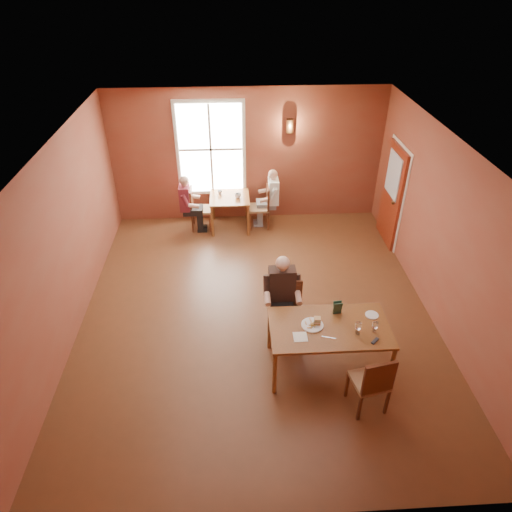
{
  "coord_description": "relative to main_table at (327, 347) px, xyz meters",
  "views": [
    {
      "loc": [
        -0.36,
        -6.1,
        5.28
      ],
      "look_at": [
        0.0,
        0.2,
        1.05
      ],
      "focal_mm": 32.0,
      "sensor_mm": 36.0,
      "label": 1
    }
  ],
  "objects": [
    {
      "name": "ground",
      "position": [
        -0.97,
        1.32,
        -0.4
      ],
      "size": [
        6.0,
        7.0,
        0.01
      ],
      "primitive_type": "cube",
      "color": "brown",
      "rests_on": "ground"
    },
    {
      "name": "wall_back",
      "position": [
        -0.97,
        4.82,
        1.1
      ],
      "size": [
        6.0,
        0.04,
        3.0
      ],
      "primitive_type": "cube",
      "color": "brown",
      "rests_on": "ground"
    },
    {
      "name": "wall_front",
      "position": [
        -0.97,
        -2.18,
        1.1
      ],
      "size": [
        6.0,
        0.04,
        3.0
      ],
      "primitive_type": "cube",
      "color": "brown",
      "rests_on": "ground"
    },
    {
      "name": "wall_left",
      "position": [
        -3.97,
        1.32,
        1.1
      ],
      "size": [
        0.04,
        7.0,
        3.0
      ],
      "primitive_type": "cube",
      "color": "brown",
      "rests_on": "ground"
    },
    {
      "name": "wall_right",
      "position": [
        2.03,
        1.32,
        1.1
      ],
      "size": [
        0.04,
        7.0,
        3.0
      ],
      "primitive_type": "cube",
      "color": "brown",
      "rests_on": "ground"
    },
    {
      "name": "ceiling",
      "position": [
        -0.97,
        1.32,
        2.6
      ],
      "size": [
        6.0,
        7.0,
        0.04
      ],
      "primitive_type": "cube",
      "color": "white",
      "rests_on": "wall_back"
    },
    {
      "name": "window",
      "position": [
        -1.77,
        4.77,
        1.3
      ],
      "size": [
        1.36,
        0.1,
        1.96
      ],
      "primitive_type": "cube",
      "color": "white",
      "rests_on": "wall_back"
    },
    {
      "name": "door",
      "position": [
        1.97,
        3.62,
        0.65
      ],
      "size": [
        0.12,
        1.04,
        2.1
      ],
      "primitive_type": "cube",
      "color": "maroon",
      "rests_on": "ground"
    },
    {
      "name": "wall_sconce",
      "position": [
        -0.07,
        4.72,
        1.8
      ],
      "size": [
        0.16,
        0.16,
        0.28
      ],
      "primitive_type": "cylinder",
      "color": "brown",
      "rests_on": "wall_back"
    },
    {
      "name": "main_table",
      "position": [
        0.0,
        0.0,
        0.0
      ],
      "size": [
        1.72,
        0.97,
        0.81
      ],
      "primitive_type": null,
      "color": "brown",
      "rests_on": "ground"
    },
    {
      "name": "chair_diner_main",
      "position": [
        -0.5,
        0.65,
        0.1
      ],
      "size": [
        0.45,
        0.45,
        1.01
      ],
      "primitive_type": null,
      "rotation": [
        0.0,
        0.0,
        3.14
      ],
      "color": "#57301D",
      "rests_on": "ground"
    },
    {
      "name": "diner_main",
      "position": [
        -0.5,
        0.62,
        0.28
      ],
      "size": [
        0.55,
        0.55,
        1.37
      ],
      "primitive_type": null,
      "rotation": [
        0.0,
        0.0,
        3.14
      ],
      "color": "#322119",
      "rests_on": "ground"
    },
    {
      "name": "chair_empty",
      "position": [
        0.42,
        -0.73,
        0.1
      ],
      "size": [
        0.52,
        0.52,
        1.0
      ],
      "primitive_type": null,
      "rotation": [
        0.0,
        0.0,
        0.2
      ],
      "color": "brown",
      "rests_on": "ground"
    },
    {
      "name": "plate_food",
      "position": [
        -0.25,
        0.04,
        0.42
      ],
      "size": [
        0.41,
        0.41,
        0.04
      ],
      "primitive_type": "cylinder",
      "rotation": [
        0.0,
        0.0,
        -0.37
      ],
      "color": "white",
      "rests_on": "main_table"
    },
    {
      "name": "sandwich",
      "position": [
        -0.18,
        0.05,
        0.46
      ],
      "size": [
        0.1,
        0.1,
        0.11
      ],
      "primitive_type": "cube",
      "rotation": [
        0.0,
        0.0,
        -0.1
      ],
      "color": "tan",
      "rests_on": "main_table"
    },
    {
      "name": "goblet_b",
      "position": [
        0.6,
        -0.14,
        0.5
      ],
      "size": [
        0.09,
        0.09,
        0.19
      ],
      "primitive_type": null,
      "rotation": [
        0.0,
        0.0,
        0.21
      ],
      "color": "white",
      "rests_on": "main_table"
    },
    {
      "name": "goblet_c",
      "position": [
        0.36,
        -0.15,
        0.51
      ],
      "size": [
        0.1,
        0.1,
        0.21
      ],
      "primitive_type": null,
      "rotation": [
        0.0,
        0.0,
        -0.16
      ],
      "color": "silver",
      "rests_on": "main_table"
    },
    {
      "name": "menu_stand",
      "position": [
        0.16,
        0.29,
        0.51
      ],
      "size": [
        0.13,
        0.08,
        0.21
      ],
      "primitive_type": "cube",
      "rotation": [
        0.0,
        0.0,
        0.1
      ],
      "color": "#233F2C",
      "rests_on": "main_table"
    },
    {
      "name": "knife",
      "position": [
        -0.06,
        -0.22,
        0.41
      ],
      "size": [
        0.2,
        0.07,
        0.0
      ],
      "primitive_type": "cube",
      "rotation": [
        0.0,
        0.0,
        -0.29
      ],
      "color": "silver",
      "rests_on": "main_table"
    },
    {
      "name": "napkin",
      "position": [
        -0.45,
        -0.18,
        0.41
      ],
      "size": [
        0.2,
        0.2,
        0.01
      ],
      "primitive_type": "cube",
      "rotation": [
        0.0,
        0.0,
        -0.0
      ],
      "color": "white",
      "rests_on": "main_table"
    },
    {
      "name": "side_plate",
      "position": [
        0.67,
        0.21,
        0.41
      ],
      "size": [
        0.25,
        0.25,
        0.02
      ],
      "primitive_type": "cylinder",
      "rotation": [
        0.0,
        0.0,
        0.37
      ],
      "color": "white",
      "rests_on": "main_table"
    },
    {
      "name": "sunglasses",
      "position": [
        0.56,
        -0.32,
        0.41
      ],
      "size": [
        0.14,
        0.13,
        0.02
      ],
      "primitive_type": "cube",
      "rotation": [
        0.0,
        0.0,
        0.77
      ],
      "color": "black",
      "rests_on": "main_table"
    },
    {
      "name": "second_table",
      "position": [
        -1.4,
        4.33,
        -0.02
      ],
      "size": [
        0.86,
        0.86,
        0.76
      ],
      "primitive_type": null,
      "color": "brown",
      "rests_on": "ground"
    },
    {
      "name": "chair_diner_white",
      "position": [
        -0.75,
        4.33,
        0.09
      ],
      "size": [
        0.44,
        0.44,
        0.99
      ],
      "primitive_type": null,
      "rotation": [
        0.0,
        0.0,
        1.57
      ],
      "color": "brown",
      "rests_on": "ground"
    },
    {
      "name": "diner_white",
      "position": [
        -0.72,
        4.33,
        0.24
      ],
      "size": [
        0.52,
        0.52,
        1.29
      ],
      "primitive_type": null,
      "rotation": [
        0.0,
        0.0,
        1.57
      ],
      "color": "silver",
      "rests_on": "ground"
    },
    {
      "name": "chair_diner_maroon",
      "position": [
        -2.05,
        4.33,
        0.08
      ],
      "size": [
        0.43,
        0.43,
        0.98
      ],
      "primitive_type": null,
      "rotation": [
        0.0,
        0.0,
        -1.57
      ],
      "color": "#3A1C0D",
      "rests_on": "ground"
    },
    {
      "name": "diner_maroon",
      "position": [
        -2.08,
        4.33,
        0.23
      ],
      "size": [
        0.51,
        0.51,
        1.27
      ],
      "primitive_type": null,
      "rotation": [
        0.0,
        0.0,
        -1.57
      ],
      "color": "#5A141F",
      "rests_on": "ground"
    },
    {
      "name": "cup_a",
      "position": [
        -1.22,
        4.26,
        0.41
      ],
      "size": [
        0.14,
        0.14,
        0.1
      ],
      "primitive_type": "imported",
      "rotation": [
        0.0,
        0.0,
        -0.08
      ],
      "color": "white",
      "rests_on": "second_table"
    },
    {
      "name": "cup_b",
      "position": [
        -1.61,
        4.47,
        0.41
      ],
      "size": [
        0.11,
        0.11,
        0.1
      ],
      "primitive_type": "imported",
      "rotation": [
        0.0,
        0.0,
        0.13
      ],
      "color": "silver",
      "rests_on": "second_table"
    }
  ]
}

